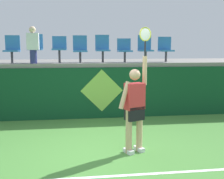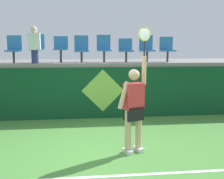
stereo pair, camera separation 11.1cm
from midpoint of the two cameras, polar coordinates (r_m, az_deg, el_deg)
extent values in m
plane|color=#478438|center=(5.81, -2.40, -12.92)|extent=(40.00, 40.00, 0.00)
cube|color=#0F4223|center=(8.43, -4.23, -0.67)|extent=(11.54, 0.20, 1.53)
cube|color=gray|center=(9.77, -4.78, 5.49)|extent=(11.54, 2.96, 0.12)
cube|color=white|center=(4.87, -1.27, -17.31)|extent=(10.38, 0.08, 0.01)
cube|color=white|center=(5.81, 2.86, -12.48)|extent=(0.21, 0.29, 0.08)
cube|color=white|center=(5.95, 5.00, -11.99)|extent=(0.21, 0.29, 0.08)
cylinder|color=#DBAD84|center=(5.67, 2.89, -8.62)|extent=(0.13, 0.13, 0.90)
cylinder|color=#DBAD84|center=(5.82, 5.06, -8.21)|extent=(0.13, 0.13, 0.90)
cube|color=black|center=(5.65, 4.03, -4.82)|extent=(0.42, 0.34, 0.28)
cube|color=red|center=(5.58, 4.07, -1.39)|extent=(0.44, 0.35, 0.53)
sphere|color=#DBAD84|center=(5.52, 4.11, 3.04)|extent=(0.22, 0.22, 0.22)
cylinder|color=#DBAD84|center=(5.44, 1.98, -1.17)|extent=(0.27, 0.18, 0.55)
cylinder|color=#DBAD84|center=(5.65, 6.13, 3.86)|extent=(0.09, 0.09, 0.58)
cylinder|color=black|center=(5.63, 6.21, 8.33)|extent=(0.03, 0.03, 0.30)
torus|color=gold|center=(5.63, 6.25, 11.18)|extent=(0.27, 0.13, 0.28)
ellipsoid|color=silver|center=(5.63, 6.25, 11.18)|extent=(0.23, 0.11, 0.24)
cylinder|color=white|center=(8.55, -16.48, 5.87)|extent=(0.08, 0.08, 0.23)
cylinder|color=#38383D|center=(9.05, -20.09, 6.18)|extent=(0.07, 0.07, 0.34)
cube|color=#2D70B2|center=(9.04, -20.15, 7.40)|extent=(0.44, 0.42, 0.05)
cube|color=#2D70B2|center=(9.23, -19.98, 8.99)|extent=(0.44, 0.04, 0.45)
cylinder|color=#38383D|center=(8.92, -15.73, 6.51)|extent=(0.07, 0.07, 0.38)
cube|color=#2D70B2|center=(8.92, -15.79, 7.91)|extent=(0.44, 0.42, 0.05)
cube|color=#2D70B2|center=(9.11, -15.68, 9.47)|extent=(0.44, 0.04, 0.44)
cylinder|color=#38383D|center=(8.85, -11.04, 6.65)|extent=(0.07, 0.07, 0.38)
cube|color=#2D70B2|center=(8.84, -11.08, 8.05)|extent=(0.44, 0.42, 0.05)
cube|color=#2D70B2|center=(9.03, -11.05, 9.44)|extent=(0.44, 0.04, 0.38)
cylinder|color=#38383D|center=(8.83, -6.86, 6.56)|extent=(0.07, 0.07, 0.32)
cube|color=#2D70B2|center=(8.83, -6.89, 7.78)|extent=(0.44, 0.42, 0.05)
cube|color=#2D70B2|center=(9.02, -6.93, 9.44)|extent=(0.44, 0.04, 0.47)
cylinder|color=#38383D|center=(8.87, -2.25, 6.70)|extent=(0.07, 0.07, 0.35)
cube|color=#2D70B2|center=(8.87, -2.26, 7.97)|extent=(0.44, 0.42, 0.05)
cube|color=#2D70B2|center=(9.06, -2.38, 9.63)|extent=(0.44, 0.04, 0.47)
cylinder|color=#38383D|center=(8.96, 2.28, 6.65)|extent=(0.07, 0.07, 0.33)
cube|color=#2D70B2|center=(8.96, 2.29, 7.85)|extent=(0.44, 0.42, 0.05)
cube|color=#2D70B2|center=(9.15, 2.09, 9.21)|extent=(0.44, 0.04, 0.38)
cylinder|color=#38383D|center=(9.10, 6.53, 6.68)|extent=(0.07, 0.07, 0.34)
cube|color=#2D70B2|center=(9.10, 6.55, 7.90)|extent=(0.44, 0.42, 0.05)
cube|color=#2D70B2|center=(9.28, 6.29, 9.53)|extent=(0.44, 0.04, 0.47)
cylinder|color=#38383D|center=(9.29, 10.63, 6.61)|extent=(0.07, 0.07, 0.33)
cube|color=#2D70B2|center=(9.29, 10.66, 7.79)|extent=(0.44, 0.42, 0.05)
cube|color=#2D70B2|center=(9.47, 10.34, 9.27)|extent=(0.44, 0.04, 0.43)
cylinder|color=navy|center=(8.53, -16.11, 6.45)|extent=(0.20, 0.20, 0.40)
cube|color=white|center=(8.53, -16.23, 9.40)|extent=(0.34, 0.20, 0.48)
sphere|color=beige|center=(8.54, -16.33, 11.67)|extent=(0.19, 0.19, 0.19)
cube|color=#0F4223|center=(8.51, -2.45, -5.84)|extent=(0.90, 0.01, 0.00)
plane|color=#8CC64C|center=(8.33, -2.48, -0.24)|extent=(1.27, 0.00, 1.27)
camera|label=1|loc=(0.06, -90.49, -0.07)|focal=44.74mm
camera|label=2|loc=(0.06, 89.51, 0.07)|focal=44.74mm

